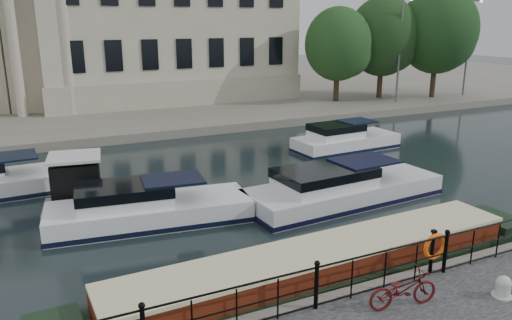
{
  "coord_description": "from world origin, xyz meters",
  "views": [
    {
      "loc": [
        -5.69,
        -10.88,
        7.04
      ],
      "look_at": [
        0.5,
        2.0,
        3.0
      ],
      "focal_mm": 35.0,
      "sensor_mm": 36.0,
      "label": 1
    }
  ],
  "objects_px": {
    "life_ring_post": "(434,247)",
    "harbour_hut": "(77,184)",
    "mooring_bollard": "(503,287)",
    "bicycle": "(403,289)",
    "narrowboat": "(323,275)"
  },
  "relations": [
    {
      "from": "life_ring_post",
      "to": "harbour_hut",
      "type": "height_order",
      "value": "harbour_hut"
    },
    {
      "from": "mooring_bollard",
      "to": "harbour_hut",
      "type": "relative_size",
      "value": 0.19
    },
    {
      "from": "life_ring_post",
      "to": "harbour_hut",
      "type": "distance_m",
      "value": 13.09
    },
    {
      "from": "bicycle",
      "to": "mooring_bollard",
      "type": "xyz_separation_m",
      "value": [
        2.51,
        -0.71,
        -0.2
      ]
    },
    {
      "from": "mooring_bollard",
      "to": "life_ring_post",
      "type": "xyz_separation_m",
      "value": [
        -0.69,
        1.61,
        0.5
      ]
    },
    {
      "from": "mooring_bollard",
      "to": "life_ring_post",
      "type": "height_order",
      "value": "life_ring_post"
    },
    {
      "from": "life_ring_post",
      "to": "narrowboat",
      "type": "height_order",
      "value": "life_ring_post"
    },
    {
      "from": "bicycle",
      "to": "harbour_hut",
      "type": "height_order",
      "value": "harbour_hut"
    },
    {
      "from": "bicycle",
      "to": "narrowboat",
      "type": "height_order",
      "value": "bicycle"
    },
    {
      "from": "bicycle",
      "to": "harbour_hut",
      "type": "bearing_deg",
      "value": 36.11
    },
    {
      "from": "bicycle",
      "to": "harbour_hut",
      "type": "distance_m",
      "value": 12.89
    },
    {
      "from": "mooring_bollard",
      "to": "narrowboat",
      "type": "relative_size",
      "value": 0.04
    },
    {
      "from": "bicycle",
      "to": "narrowboat",
      "type": "distance_m",
      "value": 2.53
    },
    {
      "from": "mooring_bollard",
      "to": "narrowboat",
      "type": "distance_m",
      "value": 4.42
    },
    {
      "from": "bicycle",
      "to": "mooring_bollard",
      "type": "distance_m",
      "value": 2.61
    }
  ]
}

